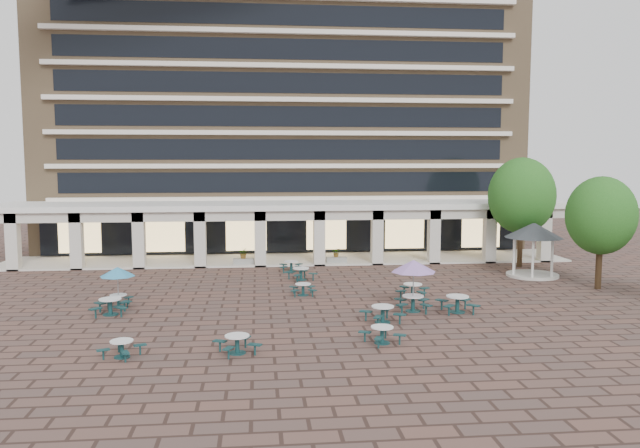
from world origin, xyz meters
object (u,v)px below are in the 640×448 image
Objects in this scene: picnic_table_2 at (383,313)px; planter_right at (336,258)px; picnic_table_3 at (457,302)px; gazebo at (534,236)px; planter_left at (244,258)px; picnic_table_1 at (122,347)px.

planter_right is (-0.10, 16.57, -0.04)m from picnic_table_2.
picnic_table_3 is (4.10, 1.54, 0.03)m from picnic_table_2.
gazebo is at bearing 22.21° from picnic_table_2.
planter_left is (-10.94, 15.03, 0.01)m from picnic_table_3.
picnic_table_1 is 1.22× the size of planter_right.
planter_right is at bearing 85.05° from picnic_table_1.
planter_right is (-12.17, 6.08, -2.19)m from gazebo.
planter_left is at bearing 126.26° from picnic_table_3.
picnic_table_3 reaches higher than picnic_table_1.
picnic_table_1 is 23.38m from planter_right.
picnic_table_1 is 11.79m from picnic_table_2.
picnic_table_3 is 18.59m from planter_left.
gazebo reaches higher than picnic_table_2.
picnic_table_1 is 21.08m from planter_left.
picnic_table_2 is 0.57× the size of gazebo.
planter_right reaches higher than picnic_table_1.
picnic_table_3 is 15.60m from planter_right.
planter_left is (-18.91, 6.08, -2.11)m from gazebo.
planter_left is at bearing 93.65° from picnic_table_2.
picnic_table_3 is at bearing -131.71° from gazebo.
planter_left reaches higher than picnic_table_3.
picnic_table_1 is at bearing -178.52° from picnic_table_2.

